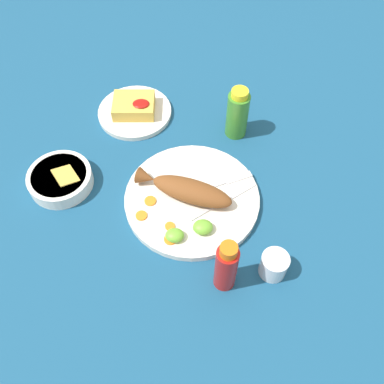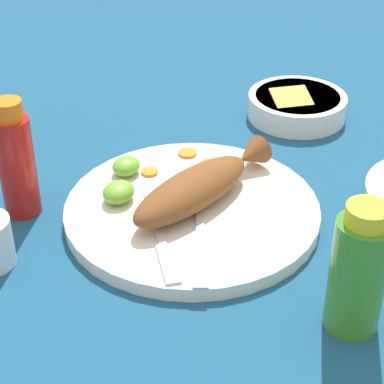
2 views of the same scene
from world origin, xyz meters
The scene contains 14 objects.
ground_plane centered at (0.00, 0.00, 0.00)m, with size 4.00×4.00×0.00m, color navy.
main_plate centered at (0.00, 0.00, 0.01)m, with size 0.32×0.32×0.02m, color white.
fried_fish centered at (-0.01, 0.00, 0.04)m, with size 0.24×0.13×0.05m.
fork_near centered at (0.07, 0.04, 0.02)m, with size 0.18×0.08×0.00m.
fork_far centered at (0.08, -0.01, 0.02)m, with size 0.16×0.12×0.00m.
carrot_slice_near centered at (-0.12, -0.05, 0.02)m, with size 0.03×0.03×0.00m, color orange.
carrot_slice_mid centered at (-0.10, -0.01, 0.02)m, with size 0.03×0.03×0.00m, color orange.
carrot_slice_far centered at (-0.05, -0.08, 0.02)m, with size 0.02×0.02×0.00m, color orange.
carrot_slice_extra centered at (-0.05, -0.12, 0.02)m, with size 0.03×0.03×0.00m, color orange.
lime_wedge_main centered at (-0.04, -0.11, 0.03)m, with size 0.04×0.04×0.02m, color #6BB233.
lime_wedge_side centered at (0.02, -0.09, 0.03)m, with size 0.05×0.04×0.03m, color #6BB233.
hot_sauce_bottle_red centered at (0.07, -0.21, 0.07)m, with size 0.05×0.05×0.16m.
hot_sauce_bottle_green centered at (0.12, 0.23, 0.07)m, with size 0.06×0.06×0.15m.
guacamole_bowl centered at (-0.32, 0.05, 0.02)m, with size 0.16×0.16×0.05m.
Camera 2 is at (0.67, 0.27, 0.51)m, focal length 65.00 mm.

